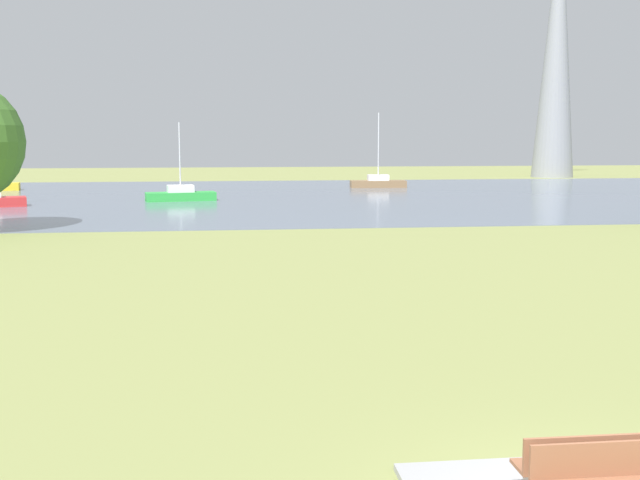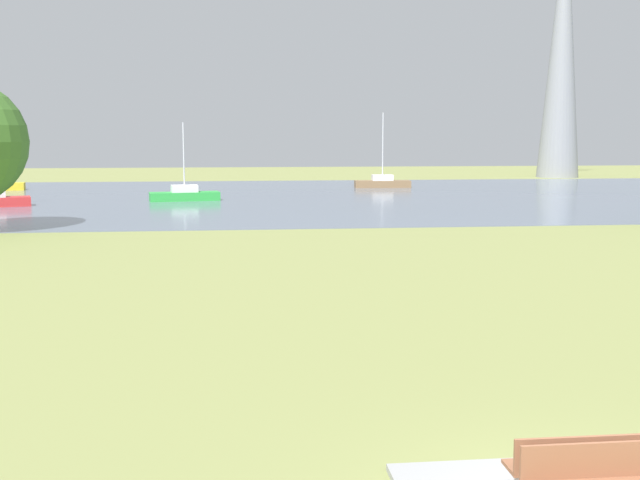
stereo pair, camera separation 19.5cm
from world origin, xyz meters
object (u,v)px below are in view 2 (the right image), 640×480
at_px(sailboat_brown, 382,182).
at_px(sailboat_green, 185,195).
at_px(electricity_pylon, 562,40).
at_px(bench_facing_water, 577,471).

relative_size(sailboat_brown, sailboat_green, 1.18).
bearing_deg(sailboat_green, electricity_pylon, 34.37).
bearing_deg(bench_facing_water, sailboat_green, 99.07).
bearing_deg(sailboat_brown, sailboat_green, -144.05).
distance_m(bench_facing_water, sailboat_green, 47.68).
height_order(sailboat_brown, electricity_pylon, electricity_pylon).
bearing_deg(sailboat_green, bench_facing_water, -80.93).
xyz_separation_m(sailboat_brown, electricity_pylon, (21.75, 14.20, 13.88)).
relative_size(bench_facing_water, sailboat_brown, 0.28).
relative_size(bench_facing_water, electricity_pylon, 0.06).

